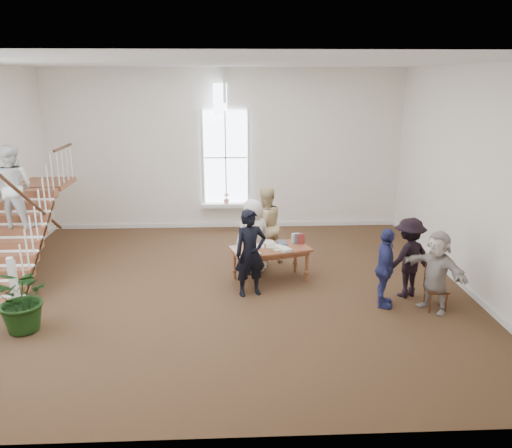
{
  "coord_description": "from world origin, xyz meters",
  "views": [
    {
      "loc": [
        0.21,
        -9.61,
        4.24
      ],
      "look_at": [
        0.67,
        0.4,
        1.28
      ],
      "focal_mm": 35.0,
      "sensor_mm": 36.0,
      "label": 1
    }
  ],
  "objects_px": {
    "library_table": "(271,251)",
    "elderly_woman": "(253,236)",
    "woman_cluster_a": "(385,268)",
    "woman_cluster_b": "(408,258)",
    "police_officer": "(250,253)",
    "side_chair": "(435,285)",
    "floor_plant": "(24,298)",
    "woman_cluster_c": "(436,271)",
    "person_yellow": "(265,226)"
  },
  "relations": [
    {
      "from": "library_table",
      "to": "elderly_woman",
      "type": "xyz_separation_m",
      "value": [
        -0.36,
        0.6,
        0.16
      ]
    },
    {
      "from": "elderly_woman",
      "to": "woman_cluster_a",
      "type": "xyz_separation_m",
      "value": [
        2.42,
        -1.91,
        -0.06
      ]
    },
    {
      "from": "woman_cluster_a",
      "to": "woman_cluster_b",
      "type": "height_order",
      "value": "woman_cluster_b"
    },
    {
      "from": "woman_cluster_a",
      "to": "police_officer",
      "type": "bearing_deg",
      "value": 90.11
    },
    {
      "from": "side_chair",
      "to": "woman_cluster_a",
      "type": "bearing_deg",
      "value": 175.12
    },
    {
      "from": "police_officer",
      "to": "floor_plant",
      "type": "bearing_deg",
      "value": -178.35
    },
    {
      "from": "side_chair",
      "to": "elderly_woman",
      "type": "bearing_deg",
      "value": 150.98
    },
    {
      "from": "library_table",
      "to": "woman_cluster_b",
      "type": "distance_m",
      "value": 2.8
    },
    {
      "from": "woman_cluster_b",
      "to": "side_chair",
      "type": "xyz_separation_m",
      "value": [
        0.35,
        -0.56,
        -0.34
      ]
    },
    {
      "from": "library_table",
      "to": "police_officer",
      "type": "height_order",
      "value": "police_officer"
    },
    {
      "from": "library_table",
      "to": "woman_cluster_c",
      "type": "distance_m",
      "value": 3.33
    },
    {
      "from": "person_yellow",
      "to": "floor_plant",
      "type": "relative_size",
      "value": 1.53
    },
    {
      "from": "library_table",
      "to": "woman_cluster_a",
      "type": "height_order",
      "value": "woman_cluster_a"
    },
    {
      "from": "woman_cluster_c",
      "to": "floor_plant",
      "type": "height_order",
      "value": "woman_cluster_c"
    },
    {
      "from": "woman_cluster_b",
      "to": "floor_plant",
      "type": "distance_m",
      "value": 7.14
    },
    {
      "from": "person_yellow",
      "to": "side_chair",
      "type": "bearing_deg",
      "value": 111.99
    },
    {
      "from": "elderly_woman",
      "to": "woman_cluster_c",
      "type": "distance_m",
      "value": 3.93
    },
    {
      "from": "person_yellow",
      "to": "elderly_woman",
      "type": "bearing_deg",
      "value": 30.4
    },
    {
      "from": "police_officer",
      "to": "woman_cluster_c",
      "type": "relative_size",
      "value": 1.14
    },
    {
      "from": "elderly_woman",
      "to": "woman_cluster_b",
      "type": "distance_m",
      "value": 3.35
    },
    {
      "from": "police_officer",
      "to": "woman_cluster_b",
      "type": "height_order",
      "value": "police_officer"
    },
    {
      "from": "police_officer",
      "to": "side_chair",
      "type": "xyz_separation_m",
      "value": [
        3.47,
        -0.77,
        -0.41
      ]
    },
    {
      "from": "police_officer",
      "to": "person_yellow",
      "type": "bearing_deg",
      "value": 60.11
    },
    {
      "from": "police_officer",
      "to": "woman_cluster_c",
      "type": "xyz_separation_m",
      "value": [
        3.42,
        -0.86,
        -0.11
      ]
    },
    {
      "from": "person_yellow",
      "to": "woman_cluster_c",
      "type": "distance_m",
      "value": 3.99
    },
    {
      "from": "library_table",
      "to": "person_yellow",
      "type": "height_order",
      "value": "person_yellow"
    },
    {
      "from": "police_officer",
      "to": "woman_cluster_a",
      "type": "relative_size",
      "value": 1.14
    },
    {
      "from": "elderly_woman",
      "to": "floor_plant",
      "type": "xyz_separation_m",
      "value": [
        -4.03,
        -2.58,
        -0.23
      ]
    },
    {
      "from": "woman_cluster_b",
      "to": "floor_plant",
      "type": "height_order",
      "value": "woman_cluster_b"
    },
    {
      "from": "library_table",
      "to": "woman_cluster_b",
      "type": "relative_size",
      "value": 1.1
    },
    {
      "from": "police_officer",
      "to": "woman_cluster_a",
      "type": "xyz_separation_m",
      "value": [
        2.52,
        -0.66,
        -0.11
      ]
    },
    {
      "from": "library_table",
      "to": "police_officer",
      "type": "relative_size",
      "value": 1.01
    },
    {
      "from": "library_table",
      "to": "woman_cluster_a",
      "type": "bearing_deg",
      "value": -48.76
    },
    {
      "from": "woman_cluster_a",
      "to": "woman_cluster_c",
      "type": "height_order",
      "value": "woman_cluster_c"
    },
    {
      "from": "police_officer",
      "to": "elderly_woman",
      "type": "xyz_separation_m",
      "value": [
        0.1,
        1.25,
        -0.05
      ]
    },
    {
      "from": "library_table",
      "to": "person_yellow",
      "type": "relative_size",
      "value": 0.97
    },
    {
      "from": "floor_plant",
      "to": "side_chair",
      "type": "relative_size",
      "value": 1.4
    },
    {
      "from": "library_table",
      "to": "woman_cluster_a",
      "type": "distance_m",
      "value": 2.45
    },
    {
      "from": "woman_cluster_a",
      "to": "woman_cluster_c",
      "type": "xyz_separation_m",
      "value": [
        0.9,
        -0.2,
        0.0
      ]
    },
    {
      "from": "woman_cluster_c",
      "to": "floor_plant",
      "type": "bearing_deg",
      "value": -118.87
    },
    {
      "from": "floor_plant",
      "to": "person_yellow",
      "type": "bearing_deg",
      "value": 35.41
    },
    {
      "from": "library_table",
      "to": "woman_cluster_a",
      "type": "relative_size",
      "value": 1.15
    },
    {
      "from": "elderly_woman",
      "to": "side_chair",
      "type": "xyz_separation_m",
      "value": [
        3.37,
        -2.02,
        -0.37
      ]
    },
    {
      "from": "person_yellow",
      "to": "library_table",
      "type": "bearing_deg",
      "value": 64.27
    },
    {
      "from": "person_yellow",
      "to": "woman_cluster_b",
      "type": "distance_m",
      "value": 3.35
    },
    {
      "from": "woman_cluster_c",
      "to": "side_chair",
      "type": "bearing_deg",
      "value": 115.49
    },
    {
      "from": "side_chair",
      "to": "woman_cluster_b",
      "type": "bearing_deg",
      "value": 124.05
    },
    {
      "from": "elderly_woman",
      "to": "floor_plant",
      "type": "relative_size",
      "value": 1.39
    },
    {
      "from": "side_chair",
      "to": "library_table",
      "type": "bearing_deg",
      "value": 156.64
    },
    {
      "from": "library_table",
      "to": "side_chair",
      "type": "distance_m",
      "value": 3.34
    }
  ]
}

